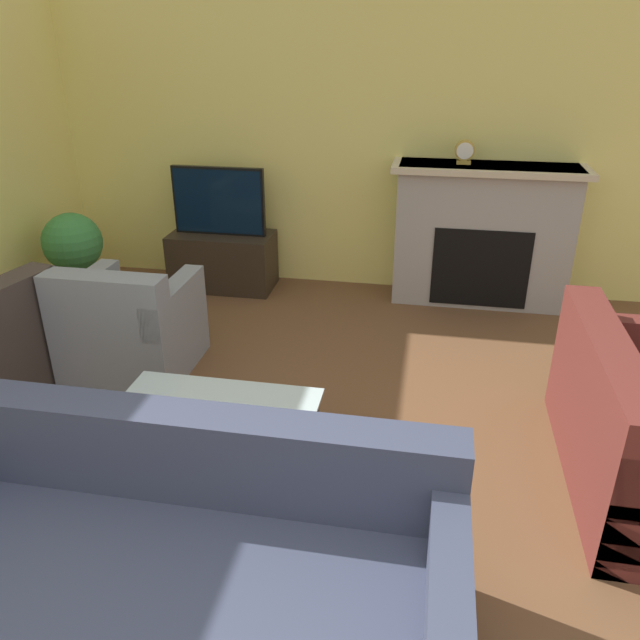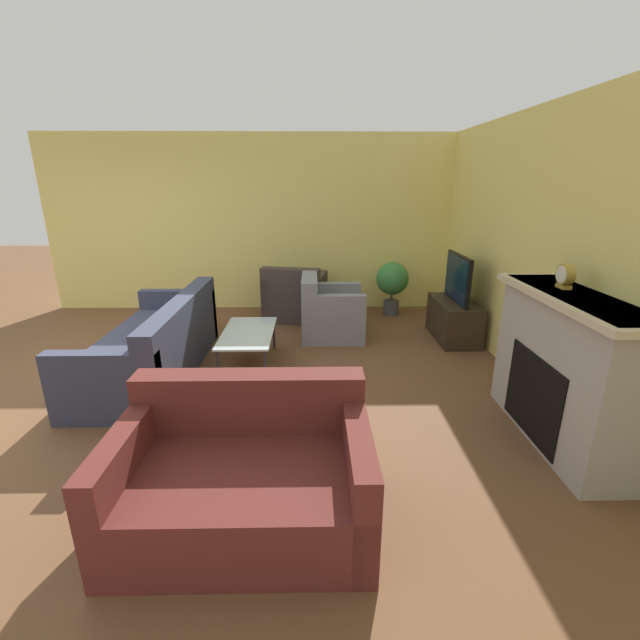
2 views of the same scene
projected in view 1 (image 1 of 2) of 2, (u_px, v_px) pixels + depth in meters
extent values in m
cube|color=#EADB72|center=(359.00, 138.00, 5.44)|extent=(8.46, 0.06, 2.70)
cube|color=#9E9993|center=(482.00, 236.00, 5.36)|extent=(1.46, 0.43, 1.20)
cube|color=black|center=(480.00, 269.00, 5.25)|extent=(0.80, 0.01, 0.67)
cube|color=beige|center=(490.00, 169.00, 5.08)|extent=(1.58, 0.49, 0.05)
cube|color=#2D2319|center=(223.00, 261.00, 5.79)|extent=(0.94, 0.48, 0.52)
cube|color=black|center=(219.00, 201.00, 5.56)|extent=(0.84, 0.05, 0.61)
cube|color=black|center=(218.00, 202.00, 5.53)|extent=(0.80, 0.01, 0.57)
cube|color=#33384C|center=(166.00, 597.00, 2.43)|extent=(2.25, 0.95, 0.42)
cube|color=#33384C|center=(192.00, 453.00, 2.59)|extent=(2.25, 0.20, 0.40)
cube|color=#33384C|center=(443.00, 617.00, 2.21)|extent=(0.14, 0.95, 0.66)
cube|color=#5B231E|center=(604.00, 377.00, 3.15)|extent=(0.20, 1.49, 0.40)
cube|color=#5B231E|center=(637.00, 369.00, 3.81)|extent=(0.97, 0.14, 0.66)
cube|color=#3D332D|center=(13.00, 327.00, 4.34)|extent=(0.86, 0.30, 0.66)
cube|color=gray|center=(135.00, 341.00, 4.41)|extent=(0.80, 0.80, 0.42)
cube|color=gray|center=(106.00, 305.00, 3.97)|extent=(0.80, 0.20, 0.40)
cube|color=gray|center=(177.00, 329.00, 4.31)|extent=(0.14, 0.80, 0.66)
cube|color=gray|center=(89.00, 322.00, 4.42)|extent=(0.14, 0.80, 0.66)
cylinder|color=#333338|center=(113.00, 456.00, 3.26)|extent=(0.04, 0.04, 0.39)
cylinder|color=#333338|center=(298.00, 479.00, 3.09)|extent=(0.04, 0.04, 0.39)
cylinder|color=#333338|center=(151.00, 406.00, 3.68)|extent=(0.04, 0.04, 0.39)
cylinder|color=#333338|center=(316.00, 424.00, 3.52)|extent=(0.04, 0.04, 0.39)
cube|color=silver|center=(216.00, 408.00, 3.30)|extent=(1.07, 0.56, 0.02)
cylinder|color=#47474C|center=(81.00, 292.00, 5.48)|extent=(0.24, 0.24, 0.22)
cylinder|color=#4C3823|center=(78.00, 273.00, 5.40)|extent=(0.03, 0.03, 0.15)
sphere|color=#387F3D|center=(72.00, 242.00, 5.28)|extent=(0.50, 0.50, 0.50)
cube|color=#B79338|center=(464.00, 162.00, 5.13)|extent=(0.11, 0.07, 0.03)
cylinder|color=#B79338|center=(465.00, 150.00, 5.09)|extent=(0.16, 0.07, 0.16)
cylinder|color=white|center=(465.00, 151.00, 5.06)|extent=(0.13, 0.00, 0.13)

